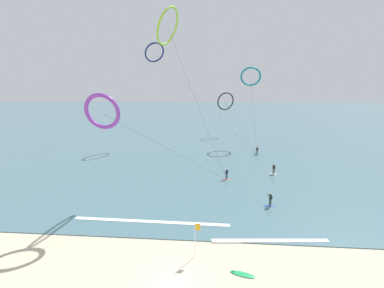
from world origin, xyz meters
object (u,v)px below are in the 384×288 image
(kite_charcoal, at_px, (226,101))
(beach_flag, at_px, (196,235))
(surfer_ivory, at_px, (274,170))
(surfer_coral, at_px, (227,175))
(surfboard_spare, at_px, (242,274))
(surfer_emerald, at_px, (257,151))
(kite_lime, at_px, (168,27))
(kite_navy, at_px, (155,53))
(surfer_cobalt, at_px, (270,200))
(kite_violet, at_px, (102,112))
(kite_teal, at_px, (251,77))

(kite_charcoal, relative_size, beach_flag, 6.80)
(surfer_ivory, height_order, surfer_coral, same)
(surfboard_spare, bearing_deg, surfer_emerald, 77.51)
(kite_lime, relative_size, beach_flag, 7.50)
(kite_charcoal, height_order, kite_navy, kite_navy)
(surfer_ivory, xyz_separation_m, surfer_cobalt, (-3.20, -10.97, 0.00))
(surfer_cobalt, distance_m, kite_lime, 25.18)
(kite_violet, bearing_deg, kite_lime, -112.72)
(surfer_coral, xyz_separation_m, kite_charcoal, (1.73, 34.13, 9.02))
(kite_lime, height_order, surfboard_spare, kite_lime)
(surfer_ivory, distance_m, surfboard_spare, 23.21)
(surfer_emerald, height_order, surfer_ivory, same)
(surfer_ivory, distance_m, kite_violet, 27.67)
(kite_lime, xyz_separation_m, kite_charcoal, (10.05, 35.52, -11.55))
(kite_teal, bearing_deg, beach_flag, 85.75)
(kite_navy, xyz_separation_m, beach_flag, (11.99, -40.78, -19.50))
(kite_navy, relative_size, beach_flag, 8.16)
(surfer_emerald, distance_m, beach_flag, 33.38)
(surfer_cobalt, distance_m, surfboard_spare, 11.84)
(surfboard_spare, height_order, beach_flag, beach_flag)
(kite_navy, relative_size, kite_teal, 1.40)
(surfer_emerald, bearing_deg, kite_teal, -74.79)
(surfer_coral, bearing_deg, surfboard_spare, -140.10)
(kite_teal, bearing_deg, kite_charcoal, -53.89)
(surfer_emerald, relative_size, kite_navy, 0.07)
(surfer_coral, height_order, kite_lime, kite_lime)
(kite_violet, relative_size, beach_flag, 4.81)
(surfer_cobalt, xyz_separation_m, kite_violet, (-17.86, -3.48, 10.65))
(surfer_emerald, relative_size, surfer_cobalt, 1.00)
(kite_navy, bearing_deg, surfboard_spare, 71.50)
(surfer_coral, xyz_separation_m, kite_teal, (6.69, 24.07, 15.33))
(kite_navy, bearing_deg, surfer_ivory, 99.97)
(surfer_emerald, height_order, kite_charcoal, kite_charcoal)
(surfboard_spare, bearing_deg, kite_lime, 115.05)
(surfer_emerald, relative_size, surfboard_spare, 0.86)
(surfer_emerald, xyz_separation_m, surfer_cobalt, (-2.72, -22.34, 0.00))
(surfer_cobalt, bearing_deg, kite_lime, -134.54)
(kite_lime, relative_size, kite_navy, 0.92)
(surfer_emerald, distance_m, surfer_cobalt, 22.50)
(surfer_coral, distance_m, beach_flag, 17.73)
(beach_flag, bearing_deg, surfer_ivory, 60.36)
(kite_lime, distance_m, kite_teal, 30.02)
(kite_teal, xyz_separation_m, surfboard_spare, (-6.78, -43.06, -16.11))
(surfer_emerald, xyz_separation_m, kite_violet, (-20.57, -25.81, 10.65))
(surfer_emerald, distance_m, surfboard_spare, 34.01)
(kite_lime, bearing_deg, kite_navy, -147.85)
(surfer_emerald, relative_size, kite_charcoal, 0.08)
(kite_navy, bearing_deg, surfer_coral, 85.08)
(surfer_ivory, distance_m, surfer_coral, 8.26)
(surfer_emerald, height_order, kite_teal, kite_teal)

